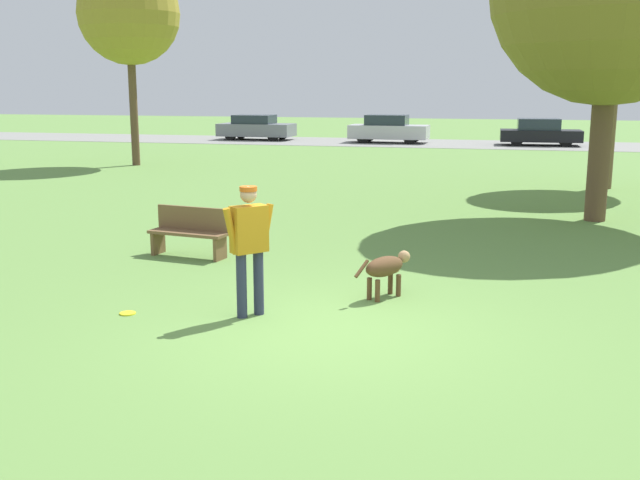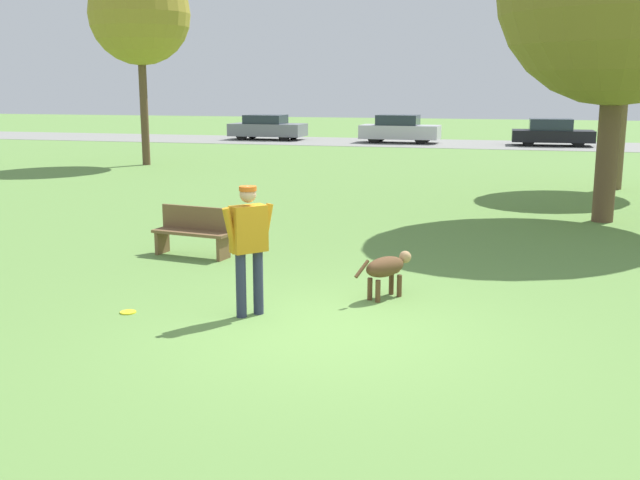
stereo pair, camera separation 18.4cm
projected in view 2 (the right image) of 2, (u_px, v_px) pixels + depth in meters
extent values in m
plane|color=#608C42|center=(326.00, 330.00, 8.97)|extent=(120.00, 120.00, 0.00)
cube|color=gray|center=(475.00, 144.00, 37.47)|extent=(120.00, 6.00, 0.01)
cylinder|color=#2D334C|center=(258.00, 282.00, 9.52)|extent=(0.18, 0.18, 0.83)
cylinder|color=#2D334C|center=(241.00, 285.00, 9.39)|extent=(0.18, 0.18, 0.83)
cube|color=#C68419|center=(249.00, 229.00, 9.31)|extent=(0.46, 0.48, 0.59)
cylinder|color=#C68419|center=(266.00, 227.00, 9.45)|extent=(0.21, 0.22, 0.59)
cylinder|color=#C68419|center=(231.00, 231.00, 9.17)|extent=(0.21, 0.22, 0.59)
sphere|color=tan|center=(248.00, 194.00, 9.22)|extent=(0.29, 0.29, 0.21)
cylinder|color=#D15B19|center=(248.00, 189.00, 9.21)|extent=(0.31, 0.31, 0.06)
ellipsoid|color=brown|center=(385.00, 267.00, 10.22)|extent=(0.61, 0.72, 0.28)
ellipsoid|color=tan|center=(394.00, 268.00, 10.35)|extent=(0.25, 0.23, 0.15)
sphere|color=tan|center=(405.00, 257.00, 10.46)|extent=(0.24, 0.24, 0.17)
cylinder|color=brown|center=(391.00, 284.00, 10.47)|extent=(0.10, 0.10, 0.31)
cylinder|color=brown|center=(399.00, 286.00, 10.36)|extent=(0.10, 0.10, 0.31)
cylinder|color=brown|center=(370.00, 289.00, 10.20)|extent=(0.10, 0.10, 0.31)
cylinder|color=brown|center=(378.00, 291.00, 10.09)|extent=(0.10, 0.10, 0.31)
cylinder|color=brown|center=(362.00, 269.00, 9.92)|extent=(0.18, 0.24, 0.23)
cylinder|color=yellow|center=(128.00, 312.00, 9.64)|extent=(0.21, 0.21, 0.02)
torus|color=yellow|center=(128.00, 312.00, 9.64)|extent=(0.21, 0.21, 0.02)
cylinder|color=brown|center=(607.00, 150.00, 15.85)|extent=(0.45, 0.45, 3.07)
cylinder|color=brown|center=(144.00, 110.00, 27.35)|extent=(0.29, 0.29, 4.04)
sphere|color=olive|center=(140.00, 14.00, 26.66)|extent=(3.61, 3.61, 3.61)
cylinder|color=brown|center=(619.00, 129.00, 20.87)|extent=(0.38, 0.38, 3.41)
sphere|color=olive|center=(628.00, 15.00, 20.26)|extent=(3.60, 3.60, 3.60)
cube|color=slate|center=(268.00, 130.00, 40.47)|extent=(4.04, 1.92, 0.66)
cube|color=#232D38|center=(266.00, 119.00, 40.39)|extent=(2.11, 1.63, 0.47)
cylinder|color=black|center=(293.00, 134.00, 40.96)|extent=(0.61, 0.21, 0.61)
cylinder|color=black|center=(284.00, 135.00, 39.44)|extent=(0.61, 0.21, 0.61)
cylinder|color=black|center=(252.00, 133.00, 41.60)|extent=(0.61, 0.21, 0.61)
cylinder|color=black|center=(242.00, 135.00, 40.09)|extent=(0.61, 0.21, 0.61)
cube|color=#B7B7BC|center=(400.00, 132.00, 38.21)|extent=(4.05, 1.80, 0.68)
cube|color=#232D38|center=(398.00, 120.00, 38.12)|extent=(2.12, 1.51, 0.52)
cylinder|color=black|center=(425.00, 136.00, 38.60)|extent=(0.65, 0.22, 0.64)
cylinder|color=black|center=(421.00, 138.00, 37.24)|extent=(0.65, 0.22, 0.64)
cylinder|color=black|center=(380.00, 135.00, 39.27)|extent=(0.65, 0.22, 0.64)
cylinder|color=black|center=(374.00, 137.00, 37.91)|extent=(0.65, 0.22, 0.64)
cube|color=black|center=(553.00, 136.00, 36.40)|extent=(3.88, 1.84, 0.56)
cube|color=#232D38|center=(551.00, 124.00, 36.31)|extent=(2.03, 1.55, 0.55)
cylinder|color=black|center=(576.00, 139.00, 36.89)|extent=(0.59, 0.22, 0.58)
cylinder|color=black|center=(579.00, 141.00, 35.46)|extent=(0.59, 0.22, 0.58)
cylinder|color=black|center=(527.00, 138.00, 37.41)|extent=(0.59, 0.22, 0.58)
cylinder|color=black|center=(528.00, 141.00, 35.98)|extent=(0.59, 0.22, 0.58)
cube|color=brown|center=(192.00, 233.00, 12.76)|extent=(1.45, 0.61, 0.05)
cube|color=brown|center=(197.00, 218.00, 12.88)|extent=(1.39, 0.27, 0.40)
cube|color=brown|center=(223.00, 248.00, 12.56)|extent=(0.12, 0.36, 0.39)
cube|color=brown|center=(162.00, 242.00, 13.05)|extent=(0.12, 0.36, 0.39)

